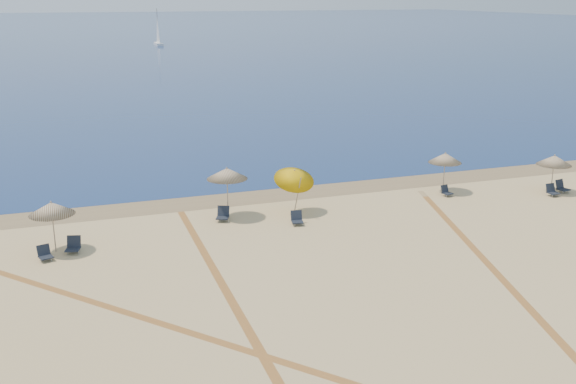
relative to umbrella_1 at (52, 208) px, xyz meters
name	(u,v)px	position (x,y,z in m)	size (l,w,h in m)	color
ocean	(87,28)	(11.36, 206.32, -2.01)	(500.00, 500.00, 0.00)	#0C2151
wet_sand	(265,195)	(11.36, 5.32, -2.01)	(500.00, 500.00, 0.00)	olive
umbrella_1	(52,208)	(0.00, 0.00, 0.00)	(1.98, 1.98, 2.36)	gray
umbrella_2	(227,174)	(8.40, 2.16, 0.30)	(2.07, 2.07, 2.66)	gray
umbrella_3	(295,176)	(11.83, 1.62, 0.02)	(2.09, 2.13, 2.74)	gray
umbrella_4	(445,158)	(21.27, 2.60, 0.00)	(1.88, 1.88, 2.36)	gray
umbrella_5	(554,160)	(27.14, 0.55, -0.12)	(1.95, 1.95, 2.24)	gray
chair_2	(45,254)	(-0.44, -0.89, -1.73)	(0.70, 0.76, 0.65)	black
chair_3	(73,246)	(0.75, -0.35, -1.70)	(0.76, 0.83, 0.72)	black
chair_4	(223,214)	(8.04, 1.74, -1.70)	(0.83, 0.88, 0.72)	black
chair_5	(297,219)	(11.37, -0.01, -1.72)	(0.66, 0.74, 0.67)	black
chair_6	(446,191)	(21.02, 1.87, -1.75)	(0.62, 0.68, 0.60)	black
chair_7	(552,191)	(26.70, -0.05, -1.72)	(0.58, 0.68, 0.68)	black
chair_8	(562,187)	(27.70, 0.34, -1.70)	(0.73, 0.81, 0.72)	black
sailboat_1	(158,34)	(22.52, 122.39, 0.36)	(1.43, 5.30, 7.86)	white
tire_tracks	(314,315)	(8.65, -9.46, -2.01)	(50.38, 40.39, 0.00)	tan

